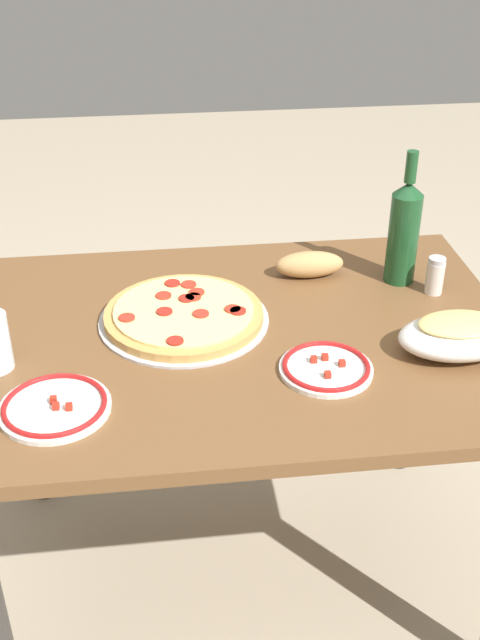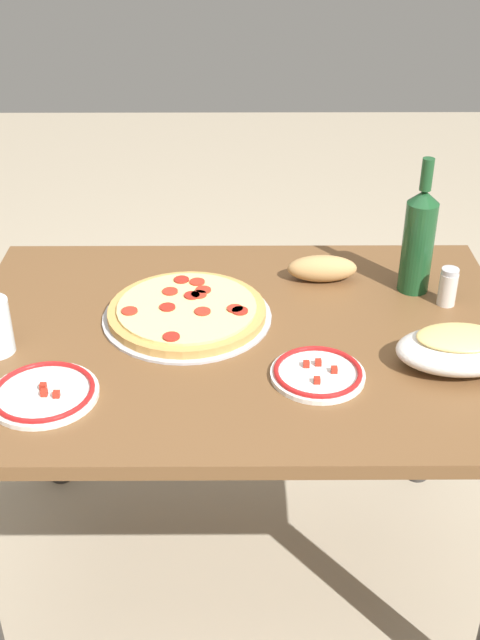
# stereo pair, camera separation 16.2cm
# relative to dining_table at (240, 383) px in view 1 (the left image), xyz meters

# --- Properties ---
(ground_plane) EXTENTS (8.00, 8.00, 0.00)m
(ground_plane) POSITION_rel_dining_table_xyz_m (0.00, 0.00, -0.59)
(ground_plane) COLOR tan
(ground_plane) RESTS_ON ground
(dining_table) EXTENTS (1.16, 0.83, 0.72)m
(dining_table) POSITION_rel_dining_table_xyz_m (0.00, 0.00, 0.00)
(dining_table) COLOR brown
(dining_table) RESTS_ON ground
(pepperoni_pizza) EXTENTS (0.36, 0.36, 0.03)m
(pepperoni_pizza) POSITION_rel_dining_table_xyz_m (-0.11, 0.06, 0.14)
(pepperoni_pizza) COLOR #B7B7BC
(pepperoni_pizza) RESTS_ON dining_table
(baked_pasta_dish) EXTENTS (0.24, 0.15, 0.08)m
(baked_pasta_dish) POSITION_rel_dining_table_xyz_m (0.42, -0.13, 0.17)
(baked_pasta_dish) COLOR white
(baked_pasta_dish) RESTS_ON dining_table
(wine_bottle) EXTENTS (0.07, 0.07, 0.31)m
(wine_bottle) POSITION_rel_dining_table_xyz_m (0.39, 0.18, 0.26)
(wine_bottle) COLOR #194723
(wine_bottle) RESTS_ON dining_table
(side_plate_near) EXTENTS (0.18, 0.18, 0.02)m
(side_plate_near) POSITION_rel_dining_table_xyz_m (0.15, -0.16, 0.14)
(side_plate_near) COLOR white
(side_plate_near) RESTS_ON dining_table
(side_plate_far) EXTENTS (0.20, 0.20, 0.02)m
(side_plate_far) POSITION_rel_dining_table_xyz_m (-0.36, -0.22, 0.14)
(side_plate_far) COLOR white
(side_plate_far) RESTS_ON dining_table
(bread_loaf) EXTENTS (0.16, 0.07, 0.06)m
(bread_loaf) POSITION_rel_dining_table_xyz_m (0.19, 0.23, 0.16)
(bread_loaf) COLOR tan
(bread_loaf) RESTS_ON dining_table
(spice_shaker) EXTENTS (0.04, 0.04, 0.09)m
(spice_shaker) POSITION_rel_dining_table_xyz_m (0.46, 0.12, 0.17)
(spice_shaker) COLOR silver
(spice_shaker) RESTS_ON dining_table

